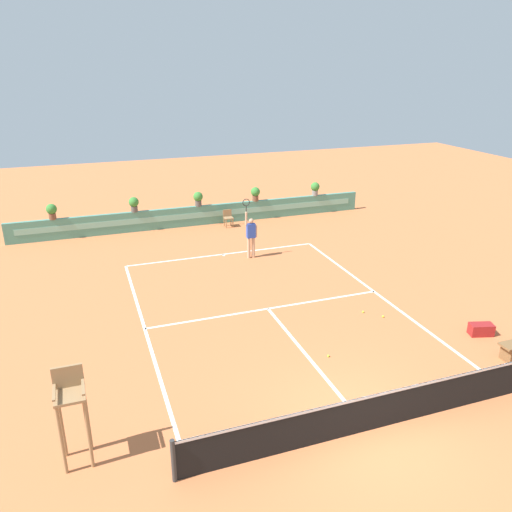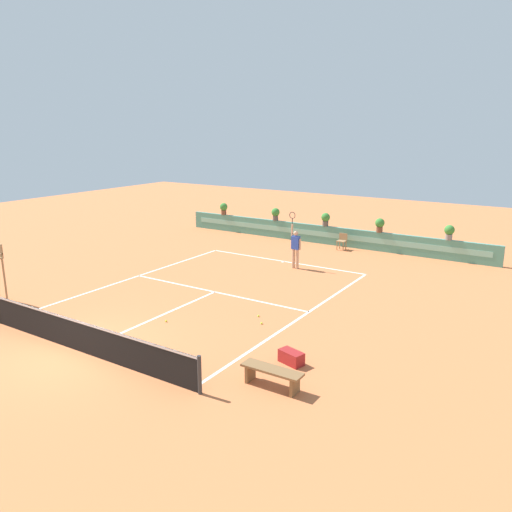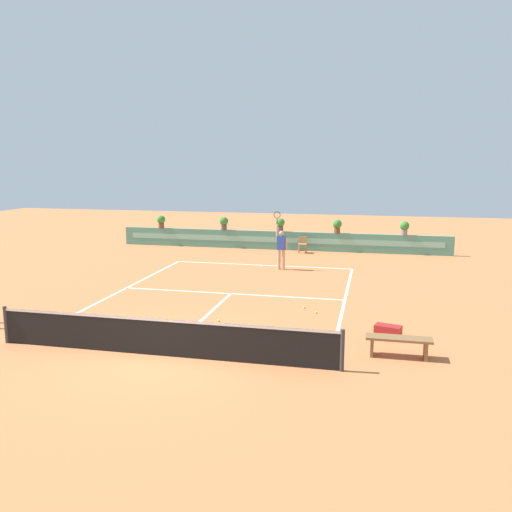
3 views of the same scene
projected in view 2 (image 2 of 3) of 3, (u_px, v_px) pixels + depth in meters
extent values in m
plane|color=#C66B3D|center=(208.00, 295.00, 19.41)|extent=(60.00, 60.00, 0.00)
cube|color=white|center=(284.00, 261.00, 24.22)|extent=(8.22, 0.10, 0.01)
cube|color=white|center=(215.00, 292.00, 19.74)|extent=(8.22, 0.10, 0.01)
cube|color=white|center=(158.00, 317.00, 17.12)|extent=(0.10, 6.40, 0.01)
cube|color=white|center=(131.00, 278.00, 21.51)|extent=(0.10, 11.89, 0.01)
cube|color=white|center=(303.00, 316.00, 17.22)|extent=(0.10, 11.89, 0.01)
cube|color=white|center=(283.00, 262.00, 24.13)|extent=(0.10, 0.20, 0.01)
cylinder|color=#333333|center=(200.00, 375.00, 12.09)|extent=(0.10, 0.10, 1.00)
cube|color=black|center=(79.00, 336.00, 14.40)|extent=(8.82, 0.02, 0.95)
cube|color=white|center=(77.00, 321.00, 14.29)|extent=(8.82, 0.03, 0.06)
cube|color=#4C8E7A|center=(324.00, 235.00, 27.76)|extent=(18.00, 0.20, 1.00)
cube|color=#7ABCA8|center=(324.00, 234.00, 27.67)|extent=(17.10, 0.01, 0.28)
cylinder|color=#99754C|center=(5.00, 280.00, 18.59)|extent=(0.07, 0.07, 1.60)
cylinder|color=#99754C|center=(337.00, 246.00, 26.42)|extent=(0.05, 0.05, 0.45)
cylinder|color=#99754C|center=(343.00, 247.00, 26.23)|extent=(0.05, 0.05, 0.45)
cylinder|color=#99754C|center=(340.00, 245.00, 26.70)|extent=(0.05, 0.05, 0.45)
cylinder|color=#99754C|center=(346.00, 245.00, 26.52)|extent=(0.05, 0.05, 0.45)
cube|color=#99754C|center=(342.00, 241.00, 26.41)|extent=(0.44, 0.44, 0.04)
cube|color=#99754C|center=(343.00, 237.00, 26.52)|extent=(0.44, 0.04, 0.36)
cube|color=brown|center=(250.00, 372.00, 12.79)|extent=(0.08, 0.40, 0.45)
cube|color=brown|center=(295.00, 386.00, 12.12)|extent=(0.08, 0.40, 0.45)
cube|color=brown|center=(272.00, 370.00, 12.39)|extent=(1.60, 0.44, 0.06)
cube|color=maroon|center=(291.00, 357.00, 13.73)|extent=(0.77, 0.54, 0.36)
cylinder|color=tan|center=(297.00, 259.00, 22.89)|extent=(0.14, 0.14, 0.90)
cylinder|color=tan|center=(293.00, 258.00, 23.00)|extent=(0.14, 0.14, 0.90)
cube|color=#2D4CB7|center=(296.00, 243.00, 22.76)|extent=(0.37, 0.23, 0.60)
sphere|color=tan|center=(296.00, 233.00, 22.65)|extent=(0.22, 0.22, 0.22)
cylinder|color=tan|center=(292.00, 230.00, 22.73)|extent=(0.09, 0.09, 0.55)
cylinder|color=black|center=(292.00, 221.00, 22.63)|extent=(0.04, 0.04, 0.24)
torus|color=#262626|center=(292.00, 215.00, 22.56)|extent=(0.31, 0.04, 0.31)
cylinder|color=tan|center=(300.00, 244.00, 22.65)|extent=(0.09, 0.09, 0.50)
sphere|color=#CCE033|center=(258.00, 316.00, 17.15)|extent=(0.07, 0.07, 0.07)
sphere|color=#CCE033|center=(166.00, 321.00, 16.70)|extent=(0.07, 0.07, 0.07)
sphere|color=#CCE033|center=(262.00, 323.00, 16.50)|extent=(0.07, 0.07, 0.07)
cylinder|color=brown|center=(224.00, 212.00, 31.17)|extent=(0.32, 0.32, 0.28)
sphere|color=#387F33|center=(224.00, 207.00, 31.09)|extent=(0.48, 0.48, 0.48)
cylinder|color=#514C47|center=(325.00, 223.00, 27.59)|extent=(0.32, 0.32, 0.28)
sphere|color=#387F33|center=(326.00, 217.00, 27.50)|extent=(0.48, 0.48, 0.48)
cylinder|color=gray|center=(449.00, 237.00, 24.20)|extent=(0.32, 0.32, 0.28)
sphere|color=#387F33|center=(449.00, 230.00, 24.12)|extent=(0.48, 0.48, 0.48)
cylinder|color=brown|center=(379.00, 229.00, 25.99)|extent=(0.32, 0.32, 0.28)
sphere|color=#387F33|center=(380.00, 223.00, 25.91)|extent=(0.48, 0.48, 0.48)
cylinder|color=#514C47|center=(275.00, 218.00, 29.24)|extent=(0.32, 0.32, 0.28)
sphere|color=#387F33|center=(276.00, 212.00, 29.15)|extent=(0.48, 0.48, 0.48)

